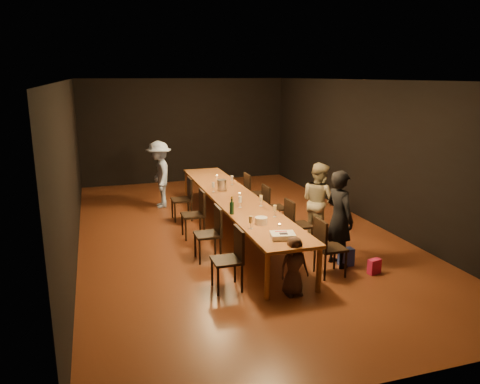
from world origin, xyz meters
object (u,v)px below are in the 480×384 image
object	(u,v)px
woman_birthday	(339,219)
ice_bucket	(222,185)
woman_tan	(318,201)
chair_right_0	(331,247)
chair_right_2	(274,207)
chair_left_2	(193,214)
chair_left_3	(181,199)
child	(294,266)
table	(235,199)
chair_right_3	(255,193)
chair_left_0	(227,260)
birthday_cake	(283,236)
chair_left_1	(207,234)
man_blue	(159,174)
chair_right_1	(299,224)
champagne_bottle	(232,205)
plate_stack	(261,221)

from	to	relation	value
woman_birthday	ice_bucket	world-z (taller)	woman_birthday
woman_tan	ice_bucket	size ratio (longest dim) A/B	6.96
woman_tan	ice_bucket	distance (m)	2.10
chair_right_0	chair_right_2	distance (m)	2.40
woman_tan	ice_bucket	xyz separation A→B (m)	(-1.52, 1.45, 0.11)
chair_left_2	woman_tan	distance (m)	2.43
chair_left_3	child	bearing A→B (deg)	-167.91
table	chair_right_3	world-z (taller)	chair_right_3
chair_right_2	chair_left_0	world-z (taller)	same
chair_left_0	birthday_cake	world-z (taller)	chair_left_0
chair_left_1	man_blue	xyz separation A→B (m)	(-0.30, 3.58, 0.33)
chair_right_1	birthday_cake	bearing A→B (deg)	-33.38
table	champagne_bottle	distance (m)	1.20
chair_left_2	woman_birthday	distance (m)	2.91
chair_left_3	champagne_bottle	world-z (taller)	champagne_bottle
chair_right_1	woman_tan	xyz separation A→B (m)	(0.57, 0.38, 0.29)
plate_stack	woman_tan	bearing A→B (deg)	32.73
ice_bucket	table	bearing A→B (deg)	-81.81
table	champagne_bottle	bearing A→B (deg)	-109.25
man_blue	birthday_cake	world-z (taller)	man_blue
chair_left_2	woman_birthday	xyz separation A→B (m)	(2.02, -2.07, 0.34)
chair_right_1	child	distance (m)	1.86
table	chair_left_3	size ratio (longest dim) A/B	6.45
woman_tan	champagne_bottle	bearing A→B (deg)	81.86
child	table	bearing A→B (deg)	87.68
chair_right_3	chair_right_2	bearing A→B (deg)	-0.00
chair_left_1	child	world-z (taller)	chair_left_1
chair_left_0	woman_tan	distance (m)	2.79
table	chair_left_0	world-z (taller)	chair_left_0
chair_right_0	birthday_cake	distance (m)	0.94
table	chair_left_3	bearing A→B (deg)	125.31
chair_left_0	plate_stack	bearing A→B (deg)	-51.19
plate_stack	table	bearing A→B (deg)	86.93
chair_right_3	chair_left_3	size ratio (longest dim) A/B	1.00
chair_left_3	chair_right_1	bearing A→B (deg)	-144.69
chair_left_0	woman_birthday	bearing A→B (deg)	-80.82
chair_right_3	woman_tan	bearing A→B (deg)	15.89
chair_left_2	woman_tan	size ratio (longest dim) A/B	0.62
chair_left_3	chair_right_3	bearing A→B (deg)	-90.00
table	woman_tan	bearing A→B (deg)	-29.83
chair_right_1	child	world-z (taller)	chair_right_1
chair_left_1	birthday_cake	distance (m)	1.60
chair_right_3	ice_bucket	bearing A→B (deg)	-58.96
woman_tan	child	distance (m)	2.50
chair_left_0	ice_bucket	size ratio (longest dim) A/B	4.30
chair_right_3	woman_tan	size ratio (longest dim) A/B	0.62
chair_left_1	chair_right_2	bearing A→B (deg)	-54.78
chair_left_1	woman_tan	world-z (taller)	woman_tan
man_blue	champagne_bottle	world-z (taller)	man_blue
chair_right_2	champagne_bottle	distance (m)	1.72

